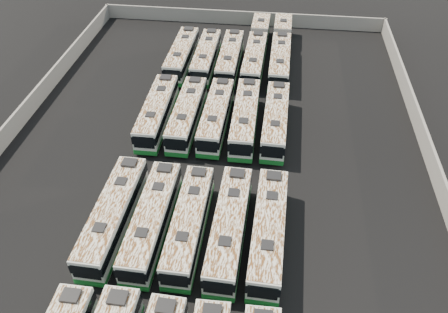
% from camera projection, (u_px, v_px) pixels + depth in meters
% --- Properties ---
extents(ground, '(140.00, 140.00, 0.00)m').
position_uv_depth(ground, '(207.00, 176.00, 43.72)').
color(ground, black).
rests_on(ground, ground).
extents(perimeter_wall, '(45.20, 73.20, 2.20)m').
position_uv_depth(perimeter_wall, '(206.00, 168.00, 43.01)').
color(perimeter_wall, gray).
rests_on(perimeter_wall, ground).
extents(bus_midfront_far_left, '(2.81, 12.26, 3.44)m').
position_uv_depth(bus_midfront_far_left, '(114.00, 215.00, 37.42)').
color(bus_midfront_far_left, silver).
rests_on(bus_midfront_far_left, ground).
extents(bus_midfront_left, '(2.67, 11.93, 3.35)m').
position_uv_depth(bus_midfront_left, '(152.00, 220.00, 37.07)').
color(bus_midfront_left, silver).
rests_on(bus_midfront_left, ground).
extents(bus_midfront_center, '(2.56, 11.68, 3.29)m').
position_uv_depth(bus_midfront_center, '(189.00, 224.00, 36.81)').
color(bus_midfront_center, silver).
rests_on(bus_midfront_center, ground).
extents(bus_midfront_right, '(2.82, 12.14, 3.41)m').
position_uv_depth(bus_midfront_right, '(229.00, 227.00, 36.41)').
color(bus_midfront_right, silver).
rests_on(bus_midfront_right, ground).
extents(bus_midfront_far_right, '(2.86, 12.20, 3.42)m').
position_uv_depth(bus_midfront_far_right, '(269.00, 231.00, 36.12)').
color(bus_midfront_far_right, silver).
rests_on(bus_midfront_far_right, ground).
extents(bus_midback_far_left, '(2.70, 12.00, 3.37)m').
position_uv_depth(bus_midback_far_left, '(157.00, 112.00, 49.20)').
color(bus_midback_far_left, silver).
rests_on(bus_midback_far_left, ground).
extents(bus_midback_left, '(2.65, 11.87, 3.34)m').
position_uv_depth(bus_midback_left, '(187.00, 114.00, 48.90)').
color(bus_midback_left, silver).
rests_on(bus_midback_left, ground).
extents(bus_midback_center, '(2.70, 11.84, 3.32)m').
position_uv_depth(bus_midback_center, '(216.00, 116.00, 48.68)').
color(bus_midback_center, silver).
rests_on(bus_midback_center, ground).
extents(bus_midback_right, '(2.64, 12.13, 3.41)m').
position_uv_depth(bus_midback_right, '(245.00, 117.00, 48.33)').
color(bus_midback_right, silver).
rests_on(bus_midback_right, ground).
extents(bus_midback_far_right, '(2.75, 11.93, 3.35)m').
position_uv_depth(bus_midback_far_right, '(275.00, 120.00, 48.01)').
color(bus_midback_far_right, silver).
rests_on(bus_midback_far_right, ground).
extents(bus_back_far_left, '(2.66, 12.02, 3.38)m').
position_uv_depth(bus_back_far_left, '(182.00, 55.00, 59.42)').
color(bus_back_far_left, silver).
rests_on(bus_back_far_left, ground).
extents(bus_back_left, '(2.53, 11.80, 3.32)m').
position_uv_depth(bus_back_left, '(206.00, 57.00, 59.08)').
color(bus_back_left, silver).
rests_on(bus_back_left, ground).
extents(bus_back_center, '(2.60, 12.00, 3.38)m').
position_uv_depth(bus_back_center, '(230.00, 58.00, 58.69)').
color(bus_back_center, silver).
rests_on(bus_back_center, ground).
extents(bus_back_right, '(2.93, 18.54, 3.35)m').
position_uv_depth(bus_back_right, '(257.00, 49.00, 60.72)').
color(bus_back_right, silver).
rests_on(bus_back_right, ground).
extents(bus_back_far_right, '(2.77, 18.72, 3.39)m').
position_uv_depth(bus_back_far_right, '(281.00, 50.00, 60.46)').
color(bus_back_far_right, silver).
rests_on(bus_back_far_right, ground).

